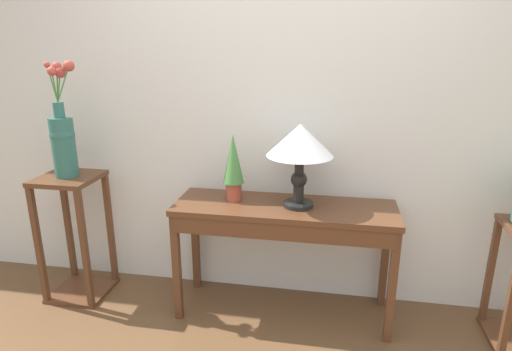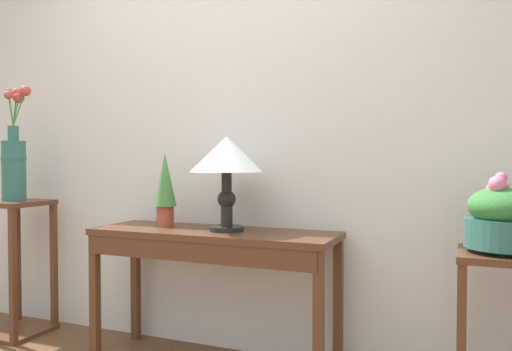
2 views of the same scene
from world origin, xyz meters
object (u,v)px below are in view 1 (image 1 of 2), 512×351
object	(u,v)px
console_table	(284,222)
table_lamp	(300,144)
flower_vase_tall_left	(63,137)
pedestal_stand_left	(76,237)
potted_plant_on_console	(233,165)

from	to	relation	value
console_table	table_lamp	bearing A→B (deg)	17.34
table_lamp	flower_vase_tall_left	world-z (taller)	flower_vase_tall_left
console_table	flower_vase_tall_left	world-z (taller)	flower_vase_tall_left
table_lamp	flower_vase_tall_left	size ratio (longest dim) A/B	0.69
table_lamp	flower_vase_tall_left	xyz separation A→B (m)	(-1.48, -0.03, -0.01)
table_lamp	pedestal_stand_left	xyz separation A→B (m)	(-1.48, -0.03, -0.69)
flower_vase_tall_left	potted_plant_on_console	bearing A→B (deg)	3.40
console_table	table_lamp	world-z (taller)	table_lamp
table_lamp	console_table	bearing A→B (deg)	-162.66
console_table	potted_plant_on_console	xyz separation A→B (m)	(-0.32, 0.06, 0.32)
pedestal_stand_left	table_lamp	bearing A→B (deg)	1.17
console_table	potted_plant_on_console	distance (m)	0.46
pedestal_stand_left	potted_plant_on_console	bearing A→B (deg)	3.40
table_lamp	potted_plant_on_console	world-z (taller)	table_lamp
console_table	pedestal_stand_left	distance (m)	1.42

